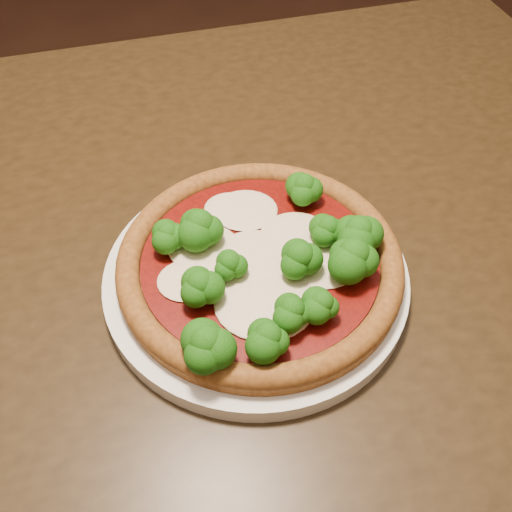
{
  "coord_description": "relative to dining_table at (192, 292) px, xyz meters",
  "views": [
    {
      "loc": [
        0.1,
        -0.61,
        1.19
      ],
      "look_at": [
        0.11,
        -0.27,
        0.79
      ],
      "focal_mm": 40.0,
      "sensor_mm": 36.0,
      "label": 1
    }
  ],
  "objects": [
    {
      "name": "pizza",
      "position": [
        0.08,
        -0.07,
        0.13
      ],
      "size": [
        0.27,
        0.27,
        0.06
      ],
      "rotation": [
        0.0,
        0.0,
        0.27
      ],
      "color": "brown",
      "rests_on": "plate"
    },
    {
      "name": "dining_table",
      "position": [
        0.0,
        0.0,
        0.0
      ],
      "size": [
        1.37,
        1.12,
        0.75
      ],
      "rotation": [
        0.0,
        0.0,
        0.24
      ],
      "color": "black",
      "rests_on": "floor"
    },
    {
      "name": "floor",
      "position": [
        -0.04,
        0.2,
        -0.66
      ],
      "size": [
        4.0,
        4.0,
        0.0
      ],
      "primitive_type": "plane",
      "color": "black",
      "rests_on": "ground"
    },
    {
      "name": "plate",
      "position": [
        0.07,
        -0.06,
        0.1
      ],
      "size": [
        0.29,
        0.29,
        0.02
      ],
      "primitive_type": "cylinder",
      "color": "white",
      "rests_on": "dining_table"
    }
  ]
}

